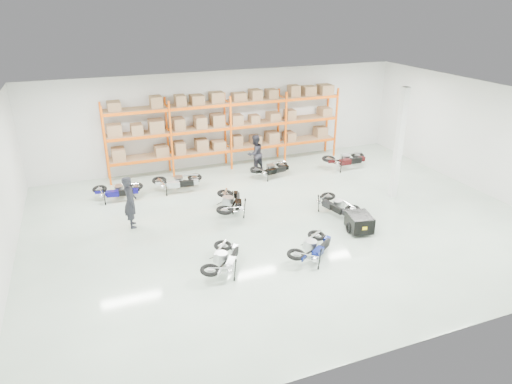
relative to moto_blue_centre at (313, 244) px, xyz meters
name	(u,v)px	position (x,y,z in m)	size (l,w,h in m)	color
room	(285,164)	(0.21, 2.67, 1.73)	(18.00, 18.00, 18.00)	silver
pallet_rack	(228,121)	(0.21, 9.12, 1.74)	(11.28, 0.98, 3.62)	#FF5F0D
structural_column	(399,144)	(5.41, 3.17, 1.73)	(0.25, 0.25, 4.50)	white
moto_blue_centre	(313,244)	(0.00, 0.00, 0.00)	(0.76, 1.71, 1.04)	#081152
moto_silver_left	(223,255)	(-2.81, 0.34, 0.00)	(0.76, 1.71, 1.04)	silver
moto_black_far_left	(231,199)	(-1.34, 4.11, 0.04)	(0.82, 1.85, 1.13)	black
moto_touring_right	(336,201)	(2.34, 2.56, -0.01)	(0.74, 1.67, 1.02)	black
trailer	(359,222)	(2.34, 0.96, -0.13)	(0.93, 1.65, 0.67)	black
moto_back_a	(117,188)	(-5.24, 6.93, 0.00)	(0.76, 1.72, 1.05)	navy
moto_back_b	(177,179)	(-2.77, 6.96, 0.03)	(0.80, 1.81, 1.11)	#B2B8BD
moto_back_c	(271,166)	(1.58, 7.03, -0.01)	(0.74, 1.66, 1.02)	black
moto_back_d	(346,157)	(5.37, 6.82, 0.06)	(0.85, 1.91, 1.17)	#3B0B0D
person_left	(130,202)	(-5.00, 4.33, 0.43)	(0.70, 0.46, 1.91)	black
person_back	(255,154)	(1.12, 7.92, 0.38)	(0.87, 0.68, 1.80)	#212129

